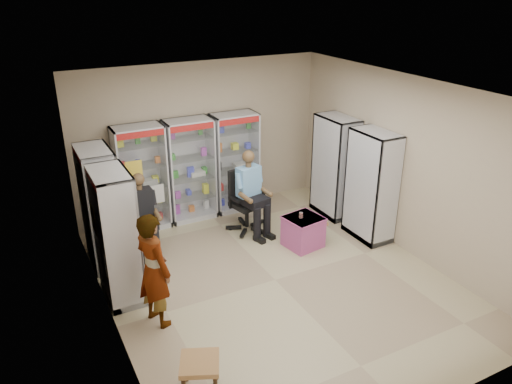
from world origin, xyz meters
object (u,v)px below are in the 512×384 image
cabinet_right_near (371,186)px  cabinet_left_near (117,237)px  seated_shopkeeper (248,194)px  woven_stool_b (200,376)px  cabinet_back_mid (190,170)px  wooden_chair (142,223)px  cabinet_right_far (335,167)px  cabinet_back_right (235,162)px  cabinet_left_far (101,208)px  standing_man (154,270)px  cabinet_back_left (142,179)px  pink_trunk (303,232)px  woven_stool_a (311,232)px  office_chair (247,201)px

cabinet_right_near → cabinet_left_near: bearing=87.4°
seated_shopkeeper → woven_stool_b: seated_shopkeeper is taller
cabinet_right_near → woven_stool_b: 4.70m
cabinet_back_mid → seated_shopkeeper: cabinet_back_mid is taller
wooden_chair → cabinet_right_far: bearing=-6.0°
cabinet_back_right → cabinet_left_far: size_ratio=1.00×
seated_shopkeeper → standing_man: standing_man is taller
cabinet_back_left → pink_trunk: size_ratio=3.44×
cabinet_back_left → cabinet_back_right: size_ratio=1.00×
cabinet_back_right → pink_trunk: bearing=-79.3°
cabinet_right_near → cabinet_back_left: bearing=57.7°
cabinet_right_far → wooden_chair: bearing=84.0°
pink_trunk → cabinet_left_near: bearing=-179.4°
cabinet_back_right → standing_man: (-2.55, -2.86, -0.17)m
cabinet_back_left → cabinet_left_far: size_ratio=1.00×
cabinet_back_left → woven_stool_a: cabinet_back_left is taller
cabinet_left_far → cabinet_right_far: bearing=87.4°
cabinet_back_left → office_chair: (1.68, -0.98, -0.41)m
cabinet_back_mid → cabinet_back_right: bearing=0.0°
cabinet_back_right → cabinet_right_far: 1.98m
cabinet_back_left → standing_man: 2.94m
cabinet_right_far → standing_man: cabinet_right_far is taller
cabinet_back_right → cabinet_left_far: (-2.83, -0.93, 0.00)m
cabinet_back_left → cabinet_back_mid: (0.95, 0.00, 0.00)m
cabinet_back_left → cabinet_back_mid: size_ratio=1.00×
cabinet_right_far → cabinet_left_far: same height
cabinet_back_left → seated_shopkeeper: size_ratio=1.34×
office_chair → seated_shopkeeper: bearing=-102.4°
cabinet_back_left → pink_trunk: bearing=-41.3°
cabinet_right_near → woven_stool_a: 1.34m
office_chair → woven_stool_a: size_ratio=2.76×
pink_trunk → woven_stool_b: bearing=-140.9°
cabinet_right_far → cabinet_back_right: bearing=55.3°
woven_stool_a → wooden_chair: bearing=155.8°
cabinet_right_near → cabinet_left_far: bearing=73.7°
cabinet_back_left → woven_stool_a: (2.48, -1.96, -0.79)m
cabinet_left_far → office_chair: cabinet_left_far is taller
office_chair → pink_trunk: 1.23m
cabinet_left_far → pink_trunk: 3.46m
cabinet_back_right → cabinet_left_far: 2.98m
woven_stool_a → standing_man: bearing=-163.9°
cabinet_right_far → seated_shopkeeper: cabinet_right_far is taller
cabinet_right_near → wooden_chair: cabinet_right_near is taller
cabinet_right_near → cabinet_left_near: size_ratio=1.00×
cabinet_back_right → woven_stool_a: size_ratio=4.70×
cabinet_left_far → seated_shopkeeper: 2.62m
cabinet_back_left → woven_stool_a: 3.26m
cabinet_right_near → pink_trunk: 1.46m
woven_stool_a → cabinet_left_near: bearing=-178.8°
cabinet_back_left → standing_man: bearing=-102.8°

